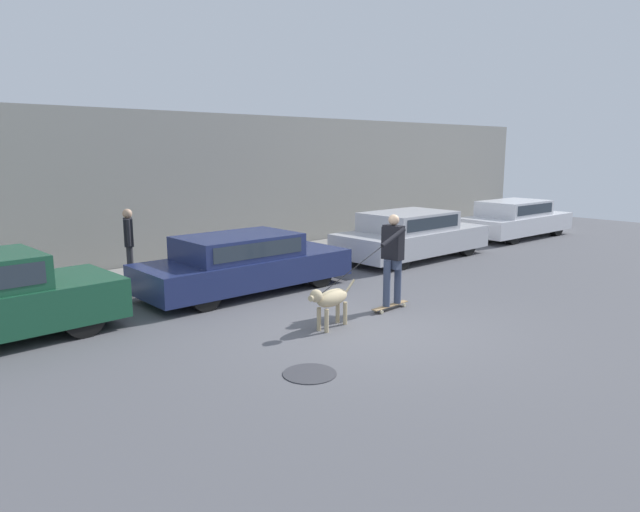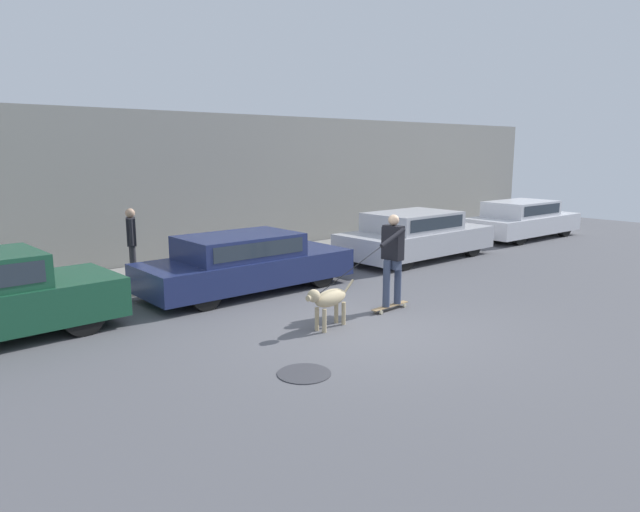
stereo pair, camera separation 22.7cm
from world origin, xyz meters
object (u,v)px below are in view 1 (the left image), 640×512
object	(u,v)px
parked_car_1	(244,264)
parked_car_3	(515,219)
parked_car_2	(411,236)
dog	(330,299)
skateboarder	(392,256)
pedestrian_with_bag	(129,242)

from	to	relation	value
parked_car_1	parked_car_3	distance (m)	10.92
parked_car_2	dog	xyz separation A→B (m)	(-5.81, -2.98, -0.13)
parked_car_1	parked_car_2	xyz separation A→B (m)	(5.44, -0.00, 0.03)
parked_car_2	parked_car_1	bearing A→B (deg)	-179.55
parked_car_1	skateboarder	xyz separation A→B (m)	(1.24, -2.92, 0.42)
parked_car_1	dog	size ratio (longest dim) A/B	3.64
parked_car_2	pedestrian_with_bag	world-z (taller)	pedestrian_with_bag
dog	skateboarder	bearing A→B (deg)	171.29
parked_car_3	pedestrian_with_bag	size ratio (longest dim) A/B	2.84
parked_car_1	parked_car_3	world-z (taller)	parked_car_3
parked_car_2	skateboarder	size ratio (longest dim) A/B	1.88
parked_car_1	skateboarder	world-z (taller)	skateboarder
skateboarder	pedestrian_with_bag	bearing A→B (deg)	-62.27
parked_car_1	skateboarder	bearing A→B (deg)	-66.23
parked_car_2	pedestrian_with_bag	size ratio (longest dim) A/B	2.89
dog	parked_car_2	bearing A→B (deg)	-163.93
pedestrian_with_bag	dog	bearing A→B (deg)	-52.69
parked_car_1	parked_car_3	xyz separation A→B (m)	(10.92, 0.00, 0.01)
dog	skateboarder	size ratio (longest dim) A/B	0.51
parked_car_3	parked_car_1	bearing A→B (deg)	-178.06
parked_car_2	pedestrian_with_bag	bearing A→B (deg)	165.18
pedestrian_with_bag	parked_car_3	bearing A→B (deg)	14.78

